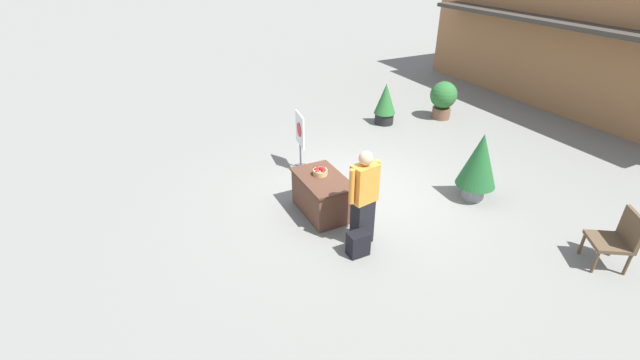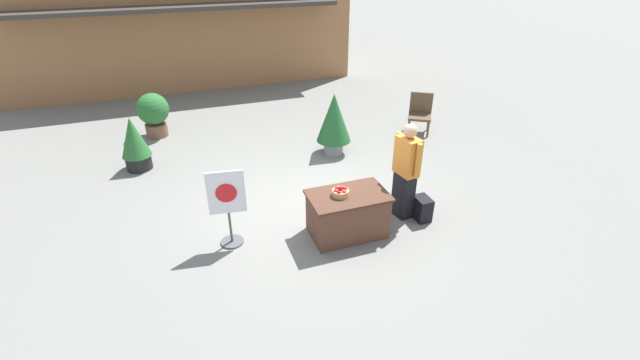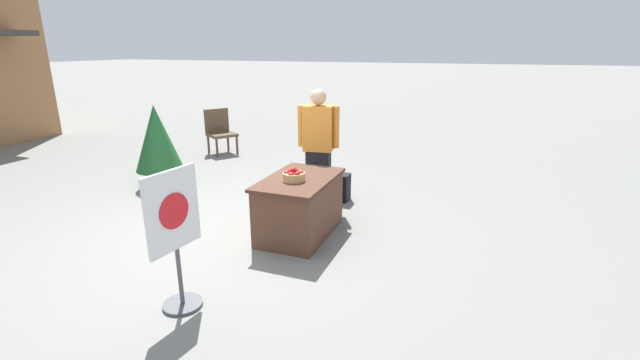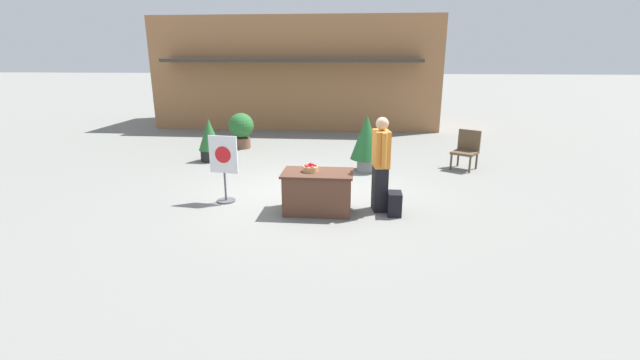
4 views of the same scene
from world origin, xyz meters
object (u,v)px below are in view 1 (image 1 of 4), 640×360
Objects in this scene: patio_chair at (618,237)px; apple_basket at (320,171)px; potted_plant_far_right at (443,98)px; potted_plant_near_right at (385,103)px; display_table at (323,195)px; person_visitor at (364,198)px; backpack at (358,244)px; poster_board at (300,139)px; potted_plant_far_left at (479,163)px.

apple_basket is at bearing -13.19° from patio_chair.
potted_plant_far_right is at bearing -74.11° from patio_chair.
apple_basket is at bearing -48.86° from potted_plant_near_right.
display_table is 1.24m from person_visitor.
poster_board reaches higher than backpack.
potted_plant_far_left is at bearing 73.02° from display_table.
patio_chair is at bearing 43.95° from apple_basket.
backpack is 4.01m from patio_chair.
potted_plant_near_right is at bearing 170.80° from potted_plant_far_left.
person_visitor reaches higher than potted_plant_near_right.
potted_plant_far_left reaches higher than patio_chair.
potted_plant_far_right is (-2.74, 5.30, -0.20)m from apple_basket.
patio_chair is at bearing 59.79° from backpack.
apple_basket is 0.16× the size of person_visitor.
apple_basket is at bearing -109.31° from potted_plant_far_left.
person_visitor reaches higher than patio_chair.
potted_plant_far_right is (-2.86, 5.31, 0.23)m from display_table.
poster_board is 3.74m from potted_plant_far_left.
poster_board is at bearing -78.24° from potted_plant_far_right.
potted_plant_far_left is 4.21m from potted_plant_near_right.
potted_plant_far_left reaches higher than potted_plant_near_right.
potted_plant_far_right is (-3.98, 5.13, -0.27)m from person_visitor.
apple_basket is 1.62m from backpack.
display_table is 0.45m from apple_basket.
poster_board reaches higher than display_table.
apple_basket is at bearing -62.67° from potted_plant_far_right.
potted_plant_far_left is (-2.49, -0.47, 0.27)m from patio_chair.
patio_chair is (3.52, 3.39, -0.29)m from apple_basket.
potted_plant_near_right is at bearing 132.14° from display_table.
display_table is 1.31× the size of patio_chair.
poster_board is 1.13× the size of potted_plant_near_right.
potted_plant_far_right is (-4.24, 5.36, 0.40)m from backpack.
poster_board is at bearing -136.95° from potted_plant_far_left.
potted_plant_near_right is (-4.64, 3.65, 0.39)m from backpack.
potted_plant_far_right is at bearing 118.33° from display_table.
display_table is 1.17× the size of potted_plant_far_right.
backpack is 3.07m from potted_plant_far_left.
potted_plant_far_left is 1.30× the size of potted_plant_far_right.
person_visitor is 5.56m from potted_plant_near_right.
patio_chair is at bearing -134.25° from person_visitor.
poster_board is (-3.22, 0.43, 0.49)m from backpack.
patio_chair is (5.23, 3.03, -0.18)m from poster_board.
person_visitor is 2.97m from poster_board.
display_table is 3.01× the size of backpack.
display_table is at bearing -7.25° from apple_basket.
potted_plant_far_right reaches higher than apple_basket.
backpack is (0.26, -0.23, -0.67)m from person_visitor.
apple_basket is 1.26m from person_visitor.
person_visitor is at bearing 94.08° from poster_board.
poster_board is (-1.84, 0.38, 0.33)m from display_table.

